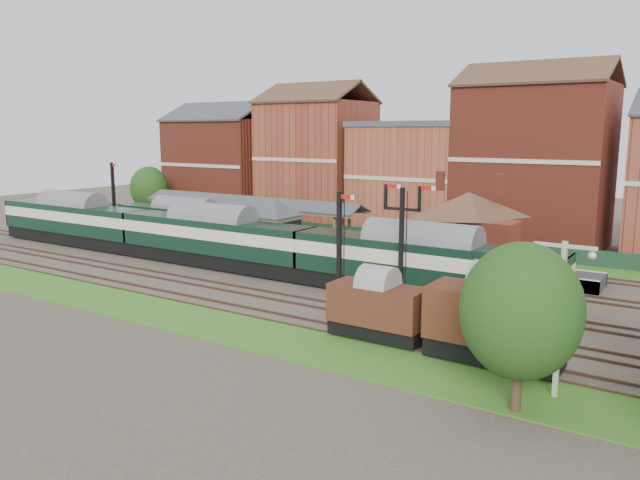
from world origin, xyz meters
The scene contains 20 objects.
ground centered at (0.00, 0.00, 0.00)m, with size 160.00×160.00×0.00m, color #473D33.
grass_back centered at (0.00, 16.00, 0.03)m, with size 90.00×4.50×0.06m, color #2D6619.
grass_front centered at (0.00, -12.00, 0.03)m, with size 90.00×5.00×0.06m, color #2D6619.
fence centered at (0.00, 18.00, 0.75)m, with size 90.00×0.12×1.50m, color #193823.
platform centered at (-5.00, 9.75, 0.50)m, with size 55.00×3.40×1.00m, color #2D2D2D.
signal_box centered at (-3.00, 3.25, 3.19)m, with size 5.40×5.40×6.00m.
brick_hut centered at (5.00, 3.25, 1.20)m, with size 3.20×2.64×2.94m.
station_building centered at (12.00, 9.75, 3.96)m, with size 8.10×8.10×5.90m.
canopy centered at (-11.00, 9.75, 4.58)m, with size 26.00×3.89×4.08m.
semaphore_bracket centered at (12.04, -2.50, 4.63)m, with size 3.60×0.25×8.18m.
semaphore_platform_end centered at (-29.98, 8.00, 4.16)m, with size 1.23×0.25×8.00m.
semaphore_siding centered at (10.02, -7.00, 4.16)m, with size 1.23×0.25×8.00m.
yard_lamp centered at (24.00, -11.50, 3.99)m, with size 2.60×0.22×7.00m.
town_backdrop centered at (-0.18, 25.00, 7.00)m, with size 69.00×10.00×16.00m.
dmu_train centered at (-7.03, 0.00, 2.60)m, with size 58.15×3.05×4.47m.
platform_railcar centered at (-16.98, 6.50, 2.33)m, with size 17.27×2.72×3.98m.
goods_van_a centered at (13.78, -9.00, 1.88)m, with size 5.39×2.33×3.27m.
goods_van_b centered at (20.40, -9.00, 2.28)m, with size 6.65×2.88×4.04m.
tree_far centered at (22.97, -13.93, 4.37)m, with size 4.95×4.95×7.23m.
tree_back centered at (-32.73, 15.78, 4.29)m, with size 4.85×4.85×7.09m.
Camera 1 is at (29.61, -38.84, 11.63)m, focal length 35.00 mm.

